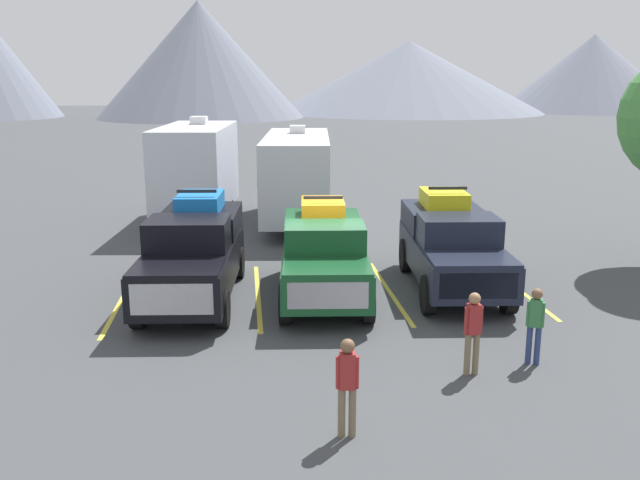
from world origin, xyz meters
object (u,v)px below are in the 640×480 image
object	(u,v)px
camper_trailer_a	(197,168)
person_b	(347,381)
pickup_truck_b	(324,253)
pickup_truck_c	(451,244)
pickup_truck_a	(194,251)
person_a	(473,328)
camper_trailer_b	(297,174)
person_c	(535,321)

from	to	relation	value
camper_trailer_a	person_b	world-z (taller)	camper_trailer_a
pickup_truck_b	pickup_truck_c	size ratio (longest dim) A/B	0.99
pickup_truck_a	pickup_truck_b	xyz separation A→B (m)	(3.31, -0.25, -0.07)
pickup_truck_a	person_a	distance (m)	7.72
pickup_truck_a	camper_trailer_b	xyz separation A→B (m)	(3.32, 8.73, 0.72)
pickup_truck_a	camper_trailer_b	distance (m)	9.37
pickup_truck_a	person_c	bearing A→B (deg)	-36.06
camper_trailer_a	person_a	size ratio (longest dim) A/B	4.55
pickup_truck_b	camper_trailer_a	world-z (taller)	camper_trailer_a
pickup_truck_c	camper_trailer_b	xyz separation A→B (m)	(-3.45, 8.65, 0.73)
pickup_truck_b	person_c	world-z (taller)	pickup_truck_b
pickup_truck_b	camper_trailer_b	world-z (taller)	camper_trailer_b
camper_trailer_b	person_b	world-z (taller)	camper_trailer_b
camper_trailer_a	pickup_truck_a	bearing A→B (deg)	-86.99
pickup_truck_c	camper_trailer_b	size ratio (longest dim) A/B	0.62
camper_trailer_a	camper_trailer_b	distance (m)	3.85
camper_trailer_a	person_a	xyz separation A→B (m)	(6.04, -14.65, -1.17)
camper_trailer_b	person_a	world-z (taller)	camper_trailer_b
camper_trailer_b	person_a	xyz separation A→B (m)	(2.23, -14.09, -1.00)
pickup_truck_b	camper_trailer_b	size ratio (longest dim) A/B	0.62
person_a	person_b	size ratio (longest dim) A/B	0.99
person_a	person_c	xyz separation A→B (m)	(1.36, 0.33, -0.04)
pickup_truck_a	person_a	world-z (taller)	pickup_truck_a
person_a	person_b	xyz separation A→B (m)	(-2.70, -2.03, 0.00)
pickup_truck_a	pickup_truck_c	world-z (taller)	pickup_truck_a
pickup_truck_b	camper_trailer_a	bearing A→B (deg)	111.72
pickup_truck_a	camper_trailer_b	world-z (taller)	camper_trailer_b
pickup_truck_a	person_b	size ratio (longest dim) A/B	3.62
camper_trailer_a	person_c	distance (m)	16.17
pickup_truck_c	person_c	bearing A→B (deg)	-88.43
camper_trailer_a	person_c	bearing A→B (deg)	-62.67
camper_trailer_b	pickup_truck_c	bearing A→B (deg)	-68.25
pickup_truck_a	pickup_truck_c	xyz separation A→B (m)	(6.77, 0.08, -0.02)
person_b	person_c	world-z (taller)	person_b
pickup_truck_a	pickup_truck_c	size ratio (longest dim) A/B	1.07
person_c	pickup_truck_c	bearing A→B (deg)	91.57
camper_trailer_a	person_b	size ratio (longest dim) A/B	4.53
pickup_truck_a	person_a	size ratio (longest dim) A/B	3.63
pickup_truck_b	person_b	world-z (taller)	pickup_truck_b
pickup_truck_c	camper_trailer_b	bearing A→B (deg)	111.75
pickup_truck_c	camper_trailer_a	distance (m)	11.76
person_b	person_c	size ratio (longest dim) A/B	1.05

